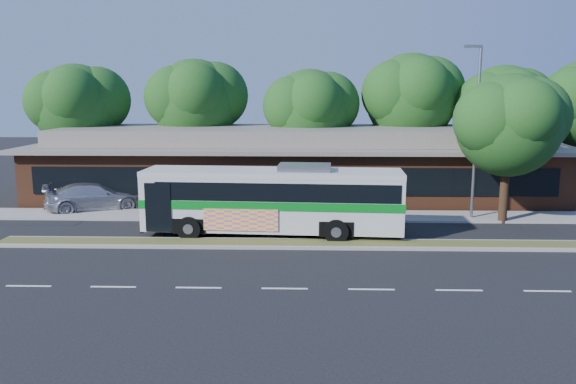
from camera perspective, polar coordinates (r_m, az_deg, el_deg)
name	(u,v)px	position (r m, az deg, el deg)	size (l,w,h in m)	color
ground	(289,249)	(24.47, 0.07, -5.80)	(120.00, 120.00, 0.00)	black
median_strip	(289,244)	(25.03, 0.10, -5.26)	(26.00, 1.10, 0.15)	#4D5222
sidewalk	(292,216)	(30.66, 0.39, -2.41)	(44.00, 2.60, 0.12)	gray
parking_lot	(3,202)	(38.94, -27.00, -0.91)	(14.00, 12.00, 0.01)	black
plaza_building	(294,163)	(36.81, 0.62, 2.97)	(33.20, 11.20, 4.45)	brown
lamp_post	(476,127)	(30.90, 18.53, 6.24)	(0.93, 0.18, 9.07)	slate
tree_bg_a	(83,104)	(41.56, -20.07, 8.36)	(6.47, 5.80, 8.63)	black
tree_bg_b	(202,100)	(40.32, -8.78, 9.20)	(6.69, 6.00, 9.00)	black
tree_bg_c	(315,109)	(38.68, 2.79, 8.46)	(6.24, 5.60, 8.26)	black
tree_bg_d	(417,96)	(40.44, 12.94, 9.46)	(6.91, 6.20, 9.37)	black
tree_bg_e	(508,107)	(41.06, 21.46, 8.08)	(6.47, 5.80, 8.50)	black
transit_bus	(274,196)	(26.40, -1.46, -0.39)	(12.27, 3.37, 3.41)	beige
sedan	(95,197)	(34.07, -19.05, -0.44)	(2.22, 5.46, 1.59)	#B1B4B9
sidewalk_tree	(515,123)	(30.91, 22.10, 6.54)	(5.82, 5.22, 7.66)	black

